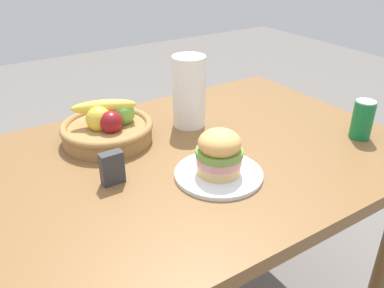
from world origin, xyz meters
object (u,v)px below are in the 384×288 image
at_px(soda_can, 363,120).
at_px(paper_towel_roll, 189,92).
at_px(fruit_basket, 108,126).
at_px(sandwich, 219,152).
at_px(napkin_holder, 112,168).
at_px(plate, 219,174).

distance_m(soda_can, paper_towel_roll, 0.56).
bearing_deg(fruit_basket, soda_can, -31.55).
height_order(sandwich, soda_can, sandwich).
height_order(soda_can, napkin_holder, soda_can).
bearing_deg(fruit_basket, paper_towel_roll, -8.39).
xyz_separation_m(paper_towel_roll, napkin_holder, (-0.36, -0.20, -0.07)).
relative_size(plate, fruit_basket, 0.83).
xyz_separation_m(plate, paper_towel_roll, (0.11, 0.32, 0.11)).
xyz_separation_m(plate, fruit_basket, (-0.17, 0.36, 0.04)).
xyz_separation_m(fruit_basket, paper_towel_roll, (0.28, -0.04, 0.07)).
height_order(plate, sandwich, sandwich).
bearing_deg(sandwich, fruit_basket, 114.82).
height_order(plate, fruit_basket, fruit_basket).
distance_m(fruit_basket, napkin_holder, 0.25).
height_order(sandwich, fruit_basket, sandwich).
bearing_deg(plate, soda_can, -6.52).
xyz_separation_m(plate, soda_can, (0.52, -0.06, 0.06)).
xyz_separation_m(sandwich, soda_can, (0.52, -0.06, -0.01)).
xyz_separation_m(sandwich, paper_towel_roll, (0.11, 0.32, 0.05)).
distance_m(fruit_basket, paper_towel_roll, 0.29).
relative_size(plate, paper_towel_roll, 1.00).
distance_m(sandwich, soda_can, 0.52).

